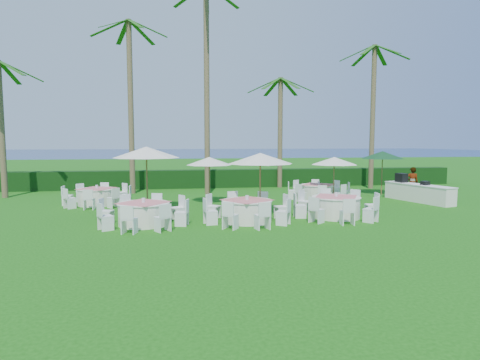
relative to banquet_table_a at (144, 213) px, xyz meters
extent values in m
plane|color=#144F0D|center=(3.80, -0.12, -0.44)|extent=(120.00, 120.00, 0.00)
cube|color=black|center=(3.80, 11.88, 0.16)|extent=(34.00, 1.00, 1.20)
plane|color=#082354|center=(3.80, 101.88, -0.44)|extent=(260.00, 260.00, 0.00)
cylinder|color=white|center=(0.00, 0.00, -0.04)|extent=(1.84, 1.84, 0.80)
cylinder|color=white|center=(0.00, 0.00, 0.37)|extent=(1.92, 1.92, 0.03)
cube|color=#D56E72|center=(0.00, 0.00, 0.39)|extent=(2.08, 2.08, 0.01)
cylinder|color=silver|center=(0.00, 0.00, 0.48)|extent=(0.13, 0.13, 0.17)
cube|color=white|center=(1.24, 0.72, 0.04)|extent=(0.61, 0.61, 0.96)
cube|color=white|center=(0.37, 1.39, 0.04)|extent=(0.55, 0.55, 0.96)
cube|color=white|center=(-0.72, 1.24, 0.04)|extent=(0.61, 0.61, 0.96)
cube|color=white|center=(-1.39, 0.37, 0.04)|extent=(0.55, 0.55, 0.96)
cube|color=white|center=(-1.24, -0.72, 0.04)|extent=(0.61, 0.61, 0.96)
cube|color=white|center=(-0.37, -1.39, 0.04)|extent=(0.55, 0.55, 0.96)
cube|color=white|center=(0.72, -1.24, 0.04)|extent=(0.61, 0.61, 0.96)
cube|color=white|center=(1.39, -0.37, 0.04)|extent=(0.55, 0.55, 0.96)
cylinder|color=white|center=(3.89, -0.02, -0.03)|extent=(1.88, 1.88, 0.81)
cylinder|color=white|center=(3.89, -0.02, 0.38)|extent=(1.95, 1.95, 0.03)
cube|color=#D56E72|center=(3.89, -0.02, 0.41)|extent=(2.10, 2.10, 0.01)
cylinder|color=silver|center=(3.89, -0.02, 0.49)|extent=(0.13, 0.13, 0.17)
cube|color=white|center=(5.32, 0.26, 0.05)|extent=(0.54, 0.54, 0.98)
cube|color=white|center=(4.70, 1.20, 0.05)|extent=(0.63, 0.63, 0.98)
cube|color=white|center=(3.60, 1.41, 0.05)|extent=(0.54, 0.54, 0.98)
cube|color=white|center=(2.67, 0.79, 0.05)|extent=(0.63, 0.63, 0.98)
cube|color=white|center=(2.45, -0.31, 0.05)|extent=(0.54, 0.54, 0.98)
cube|color=white|center=(3.07, -1.24, 0.05)|extent=(0.63, 0.63, 0.98)
cube|color=white|center=(4.17, -1.46, 0.05)|extent=(0.54, 0.54, 0.98)
cube|color=white|center=(5.10, -0.84, 0.05)|extent=(0.63, 0.63, 0.98)
cylinder|color=white|center=(7.62, 0.26, -0.03)|extent=(1.89, 1.89, 0.82)
cylinder|color=white|center=(7.62, 0.26, 0.39)|extent=(1.97, 1.97, 0.03)
cube|color=#D56E72|center=(7.62, 0.26, 0.42)|extent=(2.08, 2.08, 0.01)
cylinder|color=silver|center=(7.62, 0.26, 0.50)|extent=(0.13, 0.13, 0.18)
cube|color=white|center=(8.77, 1.18, 0.05)|extent=(0.65, 0.65, 0.99)
cube|color=white|center=(7.78, 1.73, 0.05)|extent=(0.51, 0.51, 0.99)
cube|color=white|center=(6.70, 1.42, 0.05)|extent=(0.65, 0.65, 0.99)
cube|color=white|center=(6.15, 0.43, 0.05)|extent=(0.51, 0.51, 0.99)
cube|color=white|center=(6.46, -0.66, 0.05)|extent=(0.65, 0.65, 0.99)
cube|color=white|center=(7.45, -1.21, 0.05)|extent=(0.51, 0.51, 0.99)
cube|color=white|center=(8.54, -0.89, 0.05)|extent=(0.65, 0.65, 0.99)
cube|color=white|center=(9.09, 0.10, 0.05)|extent=(0.51, 0.51, 0.99)
cylinder|color=white|center=(-2.62, 5.22, -0.05)|extent=(1.79, 1.79, 0.77)
cylinder|color=white|center=(-2.62, 5.22, 0.34)|extent=(1.86, 1.86, 0.03)
cube|color=#D56E72|center=(-2.62, 5.22, 0.37)|extent=(1.93, 1.93, 0.01)
cylinder|color=silver|center=(-2.62, 5.22, 0.45)|extent=(0.12, 0.12, 0.17)
cube|color=white|center=(-1.57, 6.14, 0.02)|extent=(0.61, 0.61, 0.93)
cube|color=white|center=(-2.53, 6.61, 0.02)|extent=(0.46, 0.46, 0.93)
cube|color=white|center=(-3.54, 6.27, 0.02)|extent=(0.61, 0.61, 0.93)
cube|color=white|center=(-4.01, 5.31, 0.02)|extent=(0.46, 0.46, 0.93)
cube|color=white|center=(-3.66, 4.30, 0.02)|extent=(0.61, 0.61, 0.93)
cube|color=white|center=(-2.71, 3.83, 0.02)|extent=(0.46, 0.46, 0.93)
cube|color=white|center=(-1.70, 4.18, 0.02)|extent=(0.61, 0.61, 0.93)
cube|color=white|center=(-1.23, 5.14, 0.02)|extent=(0.46, 0.46, 0.93)
cylinder|color=white|center=(8.70, 5.23, -0.05)|extent=(1.78, 1.78, 0.77)
cylinder|color=white|center=(8.70, 5.23, 0.34)|extent=(1.86, 1.86, 0.03)
cube|color=#D56E72|center=(8.70, 5.23, 0.37)|extent=(2.01, 2.01, 0.01)
cylinder|color=silver|center=(8.70, 5.23, 0.45)|extent=(0.12, 0.12, 0.17)
cube|color=white|center=(9.89, 5.96, 0.02)|extent=(0.60, 0.60, 0.93)
cube|color=white|center=(9.03, 6.59, 0.02)|extent=(0.52, 0.52, 0.93)
cube|color=white|center=(7.97, 6.42, 0.02)|extent=(0.60, 0.60, 0.93)
cube|color=white|center=(7.34, 5.56, 0.02)|extent=(0.52, 0.52, 0.93)
cube|color=white|center=(7.51, 4.51, 0.02)|extent=(0.60, 0.60, 0.93)
cube|color=white|center=(8.37, 3.88, 0.02)|extent=(0.52, 0.52, 0.93)
cube|color=white|center=(9.42, 4.04, 0.02)|extent=(0.60, 0.60, 0.93)
cube|color=white|center=(10.05, 4.90, 0.02)|extent=(0.52, 0.52, 0.93)
cylinder|color=brown|center=(-0.06, 2.96, 0.94)|extent=(0.07, 0.07, 2.75)
cone|color=silver|center=(-0.06, 2.96, 2.17)|extent=(2.90, 2.90, 0.50)
sphere|color=brown|center=(-0.06, 2.96, 2.35)|extent=(0.11, 0.11, 0.11)
cylinder|color=brown|center=(4.67, 1.26, 0.81)|extent=(0.06, 0.06, 2.51)
cone|color=silver|center=(4.67, 1.26, 1.94)|extent=(2.76, 2.76, 0.45)
sphere|color=brown|center=(4.67, 1.26, 2.10)|extent=(0.10, 0.10, 0.10)
cylinder|color=brown|center=(2.84, 4.84, 0.68)|extent=(0.05, 0.05, 2.23)
cone|color=silver|center=(2.84, 4.84, 1.68)|extent=(2.27, 2.27, 0.40)
sphere|color=brown|center=(2.84, 4.84, 1.82)|extent=(0.09, 0.09, 0.09)
cylinder|color=brown|center=(9.25, 4.51, 0.66)|extent=(0.05, 0.05, 2.21)
cone|color=silver|center=(9.25, 4.51, 1.66)|extent=(2.40, 2.40, 0.40)
sphere|color=brown|center=(9.25, 4.51, 1.79)|extent=(0.09, 0.09, 0.09)
cylinder|color=brown|center=(13.06, 6.61, 0.78)|extent=(0.06, 0.06, 2.44)
cone|color=#113E1E|center=(13.06, 6.61, 1.88)|extent=(2.48, 2.48, 0.44)
sphere|color=brown|center=(13.06, 6.61, 2.03)|extent=(0.10, 0.10, 0.10)
cube|color=white|center=(13.51, 3.69, -0.01)|extent=(1.75, 3.91, 0.86)
cube|color=white|center=(13.51, 3.69, 0.44)|extent=(1.81, 3.97, 0.04)
cube|color=black|center=(13.21, 4.80, 0.70)|extent=(0.56, 0.62, 0.48)
cube|color=black|center=(13.61, 3.32, 0.56)|extent=(0.41, 0.41, 0.19)
imported|color=gray|center=(13.94, 4.94, 0.41)|extent=(0.73, 0.61, 1.71)
cylinder|color=brown|center=(-1.36, 9.48, 4.61)|extent=(0.32, 0.32, 10.09)
cube|color=#195A16|center=(-0.27, 9.35, 9.16)|extent=(2.22, 0.53, 1.00)
cube|color=#195A16|center=(-0.71, 10.36, 9.16)|extent=(1.54, 1.94, 1.00)
cube|color=#195A16|center=(-1.80, 10.48, 9.16)|extent=(1.14, 2.13, 1.00)
cube|color=#195A16|center=(-2.45, 9.60, 9.16)|extent=(2.22, 0.53, 1.00)
cube|color=#195A16|center=(-2.01, 8.59, 9.16)|extent=(1.54, 1.94, 1.00)
cube|color=#195A16|center=(-0.92, 8.47, 9.16)|extent=(1.14, 2.13, 1.00)
cylinder|color=brown|center=(3.04, 8.54, 5.55)|extent=(0.32, 0.32, 11.98)
cylinder|color=brown|center=(8.14, 11.18, 3.21)|extent=(0.32, 0.32, 7.31)
cube|color=#195A16|center=(9.20, 10.90, 6.38)|extent=(2.20, 0.83, 1.00)
cube|color=#195A16|center=(8.91, 11.96, 6.38)|extent=(1.75, 1.76, 1.00)
cube|color=#195A16|center=(7.85, 12.23, 6.38)|extent=(0.85, 2.20, 1.00)
cube|color=#195A16|center=(7.08, 11.46, 6.38)|extent=(2.20, 0.83, 1.00)
cube|color=#195A16|center=(7.37, 10.40, 6.38)|extent=(1.75, 1.76, 1.00)
cube|color=#195A16|center=(8.43, 10.12, 6.38)|extent=(0.85, 2.20, 1.00)
cylinder|color=brown|center=(13.96, 9.69, 4.21)|extent=(0.32, 0.32, 9.29)
cube|color=#195A16|center=(15.01, 9.38, 8.36)|extent=(2.19, 0.89, 1.00)
cube|color=#195A16|center=(14.76, 10.45, 8.36)|extent=(1.79, 1.72, 1.00)
cube|color=#195A16|center=(13.71, 10.76, 8.36)|extent=(0.79, 2.21, 1.00)
cube|color=#195A16|center=(12.91, 10.00, 8.36)|extent=(2.19, 0.89, 1.00)
cube|color=#195A16|center=(13.17, 8.94, 8.36)|extent=(1.79, 1.72, 1.00)
cube|color=#195A16|center=(14.22, 8.63, 8.36)|extent=(0.79, 2.21, 1.00)
cylinder|color=brown|center=(-8.14, 8.69, 3.28)|extent=(0.32, 0.32, 7.43)
cube|color=#195A16|center=(-7.13, 9.11, 6.50)|extent=(2.14, 1.11, 1.00)
cube|color=#195A16|center=(-8.00, 9.78, 6.50)|extent=(0.56, 2.22, 1.00)
cube|color=#195A16|center=(-7.26, 8.03, 6.50)|extent=(1.92, 1.56, 1.00)
camera|label=1|loc=(1.20, -15.03, 2.62)|focal=30.00mm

